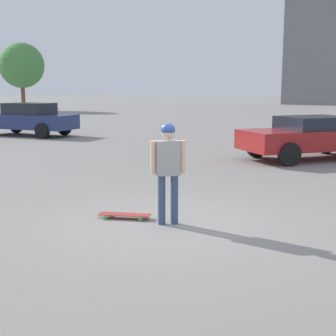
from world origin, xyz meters
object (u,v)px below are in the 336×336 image
skateboard (125,215)px  car_parked_far (28,119)px  person (168,162)px  car_parked_near (310,136)px

skateboard → car_parked_far: (8.67, 13.01, 0.75)m
person → car_parked_far: (8.52, 13.83, -0.25)m
person → car_parked_near: person is taller
car_parked_near → person: bearing=37.8°
skateboard → car_parked_near: car_parked_near is taller
person → skateboard: (-0.15, 0.82, -0.99)m
car_parked_far → car_parked_near: bearing=169.0°
skateboard → car_parked_near: bearing=-118.1°
skateboard → car_parked_far: bearing=-58.3°
person → car_parked_near: (8.60, 0.28, -0.31)m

